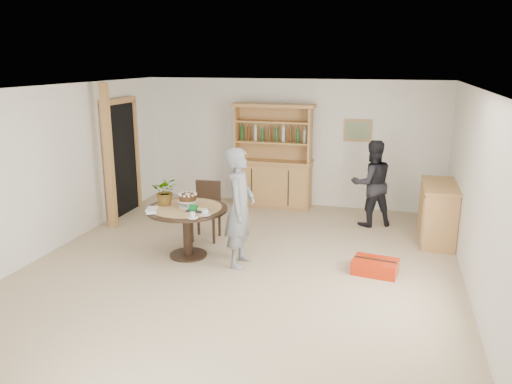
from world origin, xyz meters
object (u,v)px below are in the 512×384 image
(adult_person, at_px, (372,183))
(sideboard, at_px, (438,212))
(red_suitcase, at_px, (375,266))
(hutch, at_px, (273,172))
(dining_table, at_px, (187,217))
(dining_chair, at_px, (207,206))
(teen_boy, at_px, (240,208))

(adult_person, bearing_deg, sideboard, 129.99)
(sideboard, xyz_separation_m, red_suitcase, (-0.90, -1.61, -0.37))
(red_suitcase, bearing_deg, hutch, 135.06)
(dining_table, distance_m, red_suitcase, 2.79)
(sideboard, height_order, dining_chair, dining_chair)
(hutch, distance_m, dining_chair, 2.21)
(adult_person, bearing_deg, dining_table, 15.83)
(dining_chair, relative_size, red_suitcase, 1.45)
(teen_boy, bearing_deg, dining_table, 81.20)
(hutch, bearing_deg, teen_boy, -85.26)
(sideboard, relative_size, teen_boy, 0.74)
(sideboard, distance_m, teen_boy, 3.34)
(sideboard, bearing_deg, hutch, 157.79)
(hutch, height_order, adult_person, hutch)
(dining_chair, bearing_deg, dining_table, -94.50)
(sideboard, bearing_deg, red_suitcase, -119.12)
(hutch, height_order, red_suitcase, hutch)
(sideboard, bearing_deg, dining_table, -154.90)
(dining_chair, distance_m, teen_boy, 1.30)
(dining_table, xyz_separation_m, adult_person, (2.55, 2.21, 0.16))
(hutch, bearing_deg, dining_chair, -105.94)
(dining_table, height_order, teen_boy, teen_boy)
(teen_boy, bearing_deg, hutch, 2.65)
(dining_chair, relative_size, adult_person, 0.62)
(hutch, relative_size, dining_chair, 2.16)
(sideboard, relative_size, dining_chair, 1.33)
(sideboard, relative_size, dining_table, 1.05)
(hutch, xyz_separation_m, dining_chair, (-0.60, -2.12, -0.15))
(hutch, relative_size, teen_boy, 1.20)
(dining_table, distance_m, teen_boy, 0.89)
(hutch, relative_size, dining_table, 1.70)
(dining_table, relative_size, red_suitcase, 1.84)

